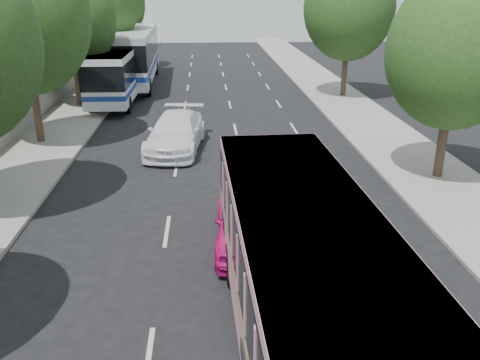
{
  "coord_description": "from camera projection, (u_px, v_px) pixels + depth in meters",
  "views": [
    {
      "loc": [
        -0.57,
        -10.6,
        7.34
      ],
      "look_at": [
        0.45,
        4.21,
        1.6
      ],
      "focal_mm": 38.0,
      "sensor_mm": 36.0,
      "label": 1
    }
  ],
  "objects": [
    {
      "name": "tree_right_far",
      "position": [
        351.0,
        4.0,
        33.2
      ],
      "size": [
        6.0,
        6.0,
        9.35
      ],
      "color": "#38281E",
      "rests_on": "ground"
    },
    {
      "name": "tree_right_near",
      "position": [
        459.0,
        46.0,
        18.62
      ],
      "size": [
        5.1,
        5.1,
        7.95
      ],
      "color": "#38281E",
      "rests_on": "ground"
    },
    {
      "name": "white_pickup",
      "position": [
        176.0,
        132.0,
        23.83
      ],
      "size": [
        3.02,
        5.99,
        1.67
      ],
      "primitive_type": "imported",
      "rotation": [
        0.0,
        0.0,
        -0.12
      ],
      "color": "white",
      "rests_on": "ground"
    },
    {
      "name": "tree_left_c",
      "position": [
        24.0,
        13.0,
        22.76
      ],
      "size": [
        6.0,
        6.0,
        9.35
      ],
      "color": "#38281E",
      "rests_on": "ground"
    },
    {
      "name": "tree_left_f",
      "position": [
        113.0,
        0.0,
        45.14
      ],
      "size": [
        5.88,
        5.88,
        9.16
      ],
      "color": "#38281E",
      "rests_on": "ground"
    },
    {
      "name": "tour_coach_front",
      "position": [
        119.0,
        69.0,
        33.82
      ],
      "size": [
        2.6,
        11.58,
        3.46
      ],
      "rotation": [
        0.0,
        0.0,
        -0.01
      ],
      "color": "white",
      "rests_on": "ground"
    },
    {
      "name": "pink_bus",
      "position": [
        307.0,
        276.0,
        9.73
      ],
      "size": [
        3.01,
        10.73,
        3.4
      ],
      "rotation": [
        0.0,
        0.0,
        0.03
      ],
      "color": "#D08699",
      "rests_on": "ground"
    },
    {
      "name": "tree_left_d",
      "position": [
        71.0,
        15.0,
        30.39
      ],
      "size": [
        5.52,
        5.52,
        8.6
      ],
      "color": "#38281E",
      "rests_on": "ground"
    },
    {
      "name": "tour_coach_rear",
      "position": [
        134.0,
        52.0,
        39.03
      ],
      "size": [
        3.4,
        13.86,
        4.12
      ],
      "rotation": [
        0.0,
        0.0,
        0.03
      ],
      "color": "silver",
      "rests_on": "ground"
    },
    {
      "name": "ground",
      "position": [
        234.0,
        302.0,
        12.55
      ],
      "size": [
        120.0,
        120.0,
        0.0
      ],
      "primitive_type": "plane",
      "color": "black",
      "rests_on": "ground"
    },
    {
      "name": "low_wall",
      "position": [
        42.0,
        100.0,
        30.18
      ],
      "size": [
        0.3,
        90.0,
        1.5
      ],
      "primitive_type": "cube",
      "color": "#9E998E",
      "rests_on": "sidewalk_left"
    },
    {
      "name": "taxi_roof_sign",
      "position": [
        247.0,
        193.0,
        14.78
      ],
      "size": [
        0.56,
        0.21,
        0.18
      ],
      "primitive_type": "cube",
      "rotation": [
        0.0,
        0.0,
        -0.06
      ],
      "color": "silver",
      "rests_on": "pink_taxi"
    },
    {
      "name": "pink_taxi",
      "position": [
        246.0,
        220.0,
        15.09
      ],
      "size": [
        2.13,
        4.69,
        1.56
      ],
      "primitive_type": "imported",
      "rotation": [
        0.0,
        0.0,
        -0.06
      ],
      "color": "#F1148A",
      "rests_on": "ground"
    },
    {
      "name": "sidewalk_left",
      "position": [
        74.0,
        113.0,
        30.59
      ],
      "size": [
        4.0,
        90.0,
        0.15
      ],
      "primitive_type": "cube",
      "color": "#9E998E",
      "rests_on": "ground"
    },
    {
      "name": "sidewalk_right",
      "position": [
        351.0,
        109.0,
        31.68
      ],
      "size": [
        4.0,
        90.0,
        0.12
      ],
      "primitive_type": "cube",
      "color": "#9E998E",
      "rests_on": "ground"
    }
  ]
}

